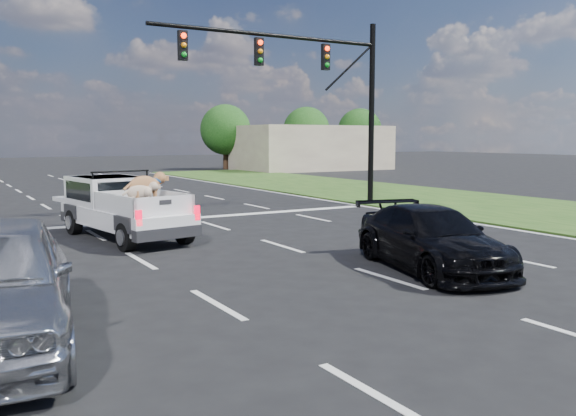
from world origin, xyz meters
The scene contains 10 objects.
ground centered at (0.00, 0.00, 0.00)m, with size 160.00×160.00×0.00m, color black.
road_markings centered at (0.00, 6.56, 0.01)m, with size 17.75×60.00×0.01m.
grass_shoulder_right centered at (13.00, 6.00, 0.03)m, with size 8.00×60.00×0.06m, color #1E4214.
traffic_signal centered at (7.20, 10.50, 4.73)m, with size 9.11×0.31×7.00m.
building_right centered at (22.00, 34.00, 1.80)m, with size 12.00×7.00×3.60m, color #BEB391.
tree_far_d centered at (16.00, 38.00, 3.29)m, with size 4.20×4.20×5.40m.
tree_far_e centered at (24.00, 38.00, 3.29)m, with size 4.20×4.20×5.40m.
tree_far_f centered at (30.00, 38.00, 3.29)m, with size 4.20×4.20×5.40m.
pickup_truck centered at (-1.23, 7.19, 0.84)m, with size 2.42×4.94×1.77m.
black_coupe centered at (2.99, 0.19, 0.63)m, with size 1.75×4.31×1.25m, color black.
Camera 1 is at (-5.57, -8.65, 2.62)m, focal length 38.00 mm.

